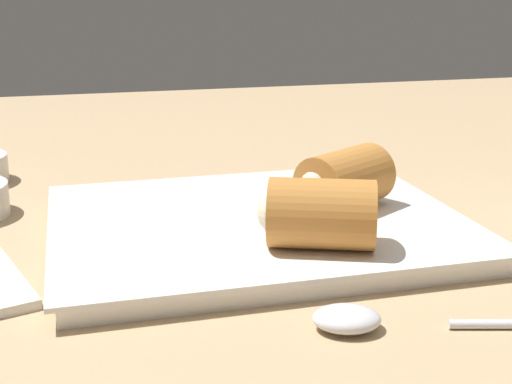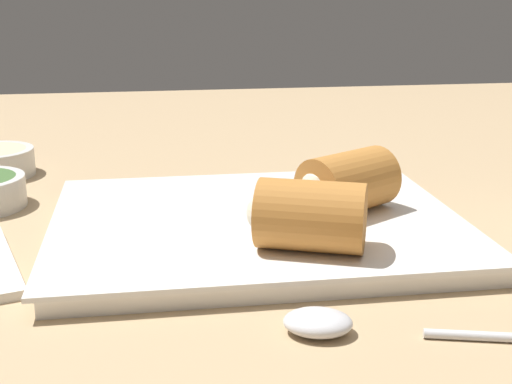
{
  "view_description": "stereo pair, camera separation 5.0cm",
  "coord_description": "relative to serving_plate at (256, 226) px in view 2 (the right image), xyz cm",
  "views": [
    {
      "loc": [
        -13.03,
        -45.51,
        19.31
      ],
      "look_at": [
        -0.9,
        0.08,
        5.23
      ],
      "focal_mm": 50.0,
      "sensor_mm": 36.0,
      "label": 1
    },
    {
      "loc": [
        -8.14,
        -46.54,
        19.31
      ],
      "look_at": [
        -0.9,
        0.08,
        5.23
      ],
      "focal_mm": 50.0,
      "sensor_mm": 36.0,
      "label": 2
    }
  ],
  "objects": [
    {
      "name": "spoon",
      "position": [
        3.14,
        -15.24,
        -0.21
      ],
      "size": [
        17.56,
        6.12,
        1.23
      ],
      "color": "silver",
      "rests_on": "table_surface"
    },
    {
      "name": "serving_plate",
      "position": [
        0.0,
        0.0,
        0.0
      ],
      "size": [
        28.15,
        22.85,
        1.5
      ],
      "color": "white",
      "rests_on": "table_surface"
    },
    {
      "name": "roll_front_right",
      "position": [
        1.92,
        -6.75,
        2.9
      ],
      "size": [
        7.6,
        6.37,
        4.33
      ],
      "color": "#B77533",
      "rests_on": "serving_plate"
    },
    {
      "name": "table_surface",
      "position": [
        0.9,
        -0.08,
        -1.76
      ],
      "size": [
        180.0,
        140.0,
        2.0
      ],
      "color": "tan",
      "rests_on": "ground"
    },
    {
      "name": "roll_front_left",
      "position": [
        6.2,
        0.08,
        2.9
      ],
      "size": [
        7.77,
        7.05,
        4.33
      ],
      "color": "#B77533",
      "rests_on": "serving_plate"
    }
  ]
}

